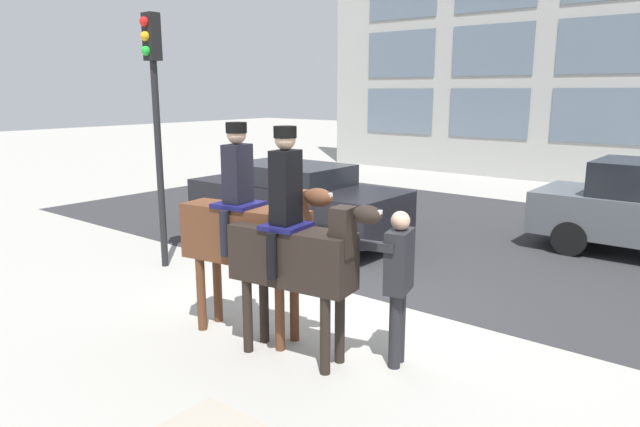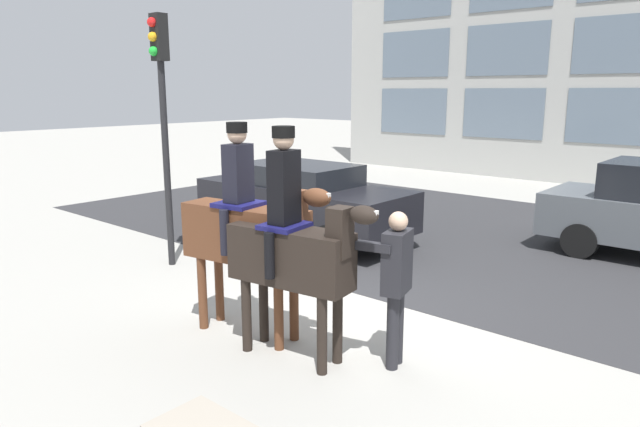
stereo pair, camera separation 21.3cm
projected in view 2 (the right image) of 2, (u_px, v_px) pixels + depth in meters
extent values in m
plane|color=#9E9B93|center=(347.00, 307.00, 7.78)|extent=(80.00, 80.00, 0.00)
cube|color=#2D2D30|center=(495.00, 240.00, 11.30)|extent=(19.74, 8.50, 0.01)
cube|color=slate|center=(413.00, 111.00, 21.26)|extent=(2.78, 0.02, 1.65)
cube|color=slate|center=(502.00, 113.00, 19.05)|extent=(2.78, 0.02, 1.65)
cube|color=slate|center=(615.00, 116.00, 16.83)|extent=(2.78, 0.02, 1.65)
cube|color=slate|center=(415.00, 54.00, 20.83)|extent=(2.78, 0.02, 1.65)
cube|color=slate|center=(506.00, 50.00, 18.61)|extent=(2.78, 0.02, 1.65)
cube|color=slate|center=(623.00, 44.00, 16.40)|extent=(2.78, 0.02, 1.65)
cube|color=#59331E|center=(245.00, 234.00, 6.68)|extent=(1.65, 0.69, 0.66)
cylinder|color=#59331E|center=(294.00, 303.00, 6.68)|extent=(0.11, 0.11, 0.92)
cylinder|color=#59331E|center=(279.00, 311.00, 6.42)|extent=(0.11, 0.11, 0.92)
cylinder|color=#59331E|center=(219.00, 286.00, 7.27)|extent=(0.11, 0.11, 0.92)
cylinder|color=#59331E|center=(202.00, 293.00, 7.01)|extent=(0.11, 0.11, 0.92)
cube|color=#59331E|center=(295.00, 212.00, 6.25)|extent=(0.24, 0.27, 0.48)
cube|color=black|center=(286.00, 209.00, 6.30)|extent=(0.05, 0.08, 0.43)
ellipsoid|color=#59331E|center=(317.00, 198.00, 6.06)|extent=(0.36, 0.25, 0.20)
cube|color=silver|center=(325.00, 197.00, 6.01)|extent=(0.13, 0.07, 0.08)
cylinder|color=black|center=(193.00, 234.00, 7.13)|extent=(0.09, 0.09, 0.55)
cube|color=#14144C|center=(239.00, 204.00, 6.65)|extent=(0.55, 0.55, 0.05)
cube|color=black|center=(238.00, 173.00, 6.57)|extent=(0.27, 0.35, 0.67)
sphere|color=#D1A889|center=(237.00, 134.00, 6.48)|extent=(0.22, 0.22, 0.22)
cylinder|color=black|center=(237.00, 127.00, 6.46)|extent=(0.24, 0.24, 0.12)
cylinder|color=black|center=(254.00, 223.00, 6.93)|extent=(0.11, 0.11, 0.53)
cylinder|color=black|center=(225.00, 232.00, 6.48)|extent=(0.11, 0.11, 0.53)
cube|color=black|center=(290.00, 256.00, 6.11)|extent=(1.45, 0.62, 0.61)
cylinder|color=black|center=(338.00, 325.00, 6.12)|extent=(0.11, 0.11, 0.85)
cylinder|color=black|center=(322.00, 335.00, 5.87)|extent=(0.11, 0.11, 0.85)
cylinder|color=black|center=(264.00, 306.00, 6.66)|extent=(0.11, 0.11, 0.85)
cylinder|color=black|center=(247.00, 315.00, 6.41)|extent=(0.11, 0.11, 0.85)
cube|color=black|center=(340.00, 232.00, 5.70)|extent=(0.23, 0.27, 0.51)
cube|color=black|center=(330.00, 229.00, 5.76)|extent=(0.05, 0.08, 0.46)
ellipsoid|color=black|center=(364.00, 215.00, 5.52)|extent=(0.33, 0.24, 0.19)
cube|color=silver|center=(372.00, 214.00, 5.46)|extent=(0.12, 0.06, 0.07)
cylinder|color=black|center=(238.00, 255.00, 6.53)|extent=(0.09, 0.09, 0.55)
cube|color=#14144C|center=(285.00, 226.00, 6.08)|extent=(0.48, 0.53, 0.05)
cube|color=black|center=(284.00, 187.00, 5.99)|extent=(0.26, 0.35, 0.78)
sphere|color=#D1A889|center=(283.00, 139.00, 5.88)|extent=(0.22, 0.22, 0.22)
cylinder|color=black|center=(283.00, 132.00, 5.87)|extent=(0.24, 0.24, 0.12)
cylinder|color=black|center=(299.00, 244.00, 6.35)|extent=(0.11, 0.11, 0.49)
cylinder|color=black|center=(269.00, 256.00, 5.91)|extent=(0.11, 0.11, 0.49)
cylinder|color=#232328|center=(393.00, 332.00, 5.98)|extent=(0.13, 0.13, 0.83)
cylinder|color=#232328|center=(397.00, 326.00, 6.12)|extent=(0.13, 0.13, 0.83)
cube|color=#232328|center=(397.00, 262.00, 5.89)|extent=(0.31, 0.44, 0.66)
sphere|color=#D1A889|center=(398.00, 221.00, 5.80)|extent=(0.20, 0.20, 0.20)
cube|color=#232328|center=(366.00, 246.00, 5.82)|extent=(0.55, 0.23, 0.09)
cone|color=orange|center=(335.00, 242.00, 5.97)|extent=(0.19, 0.09, 0.04)
cube|color=black|center=(303.00, 204.00, 11.28)|extent=(4.47, 1.72, 0.77)
cube|color=black|center=(298.00, 174.00, 11.23)|extent=(2.24, 1.51, 0.40)
cylinder|color=black|center=(331.00, 242.00, 9.89)|extent=(0.64, 0.21, 0.64)
cylinder|color=black|center=(383.00, 226.00, 11.06)|extent=(0.64, 0.21, 0.64)
cylinder|color=black|center=(227.00, 219.00, 11.66)|extent=(0.64, 0.21, 0.64)
cylinder|color=black|center=(281.00, 207.00, 12.83)|extent=(0.64, 0.21, 0.64)
cylinder|color=black|center=(580.00, 240.00, 10.05)|extent=(0.62, 0.22, 0.62)
cylinder|color=black|center=(606.00, 224.00, 11.29)|extent=(0.62, 0.22, 0.62)
cylinder|color=black|center=(167.00, 166.00, 9.36)|extent=(0.11, 0.11, 3.35)
cube|color=black|center=(159.00, 37.00, 8.93)|extent=(0.24, 0.19, 0.72)
sphere|color=red|center=(152.00, 22.00, 8.80)|extent=(0.15, 0.15, 0.15)
sphere|color=orange|center=(153.00, 37.00, 8.84)|extent=(0.15, 0.15, 0.15)
sphere|color=green|center=(154.00, 51.00, 8.89)|extent=(0.15, 0.15, 0.15)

